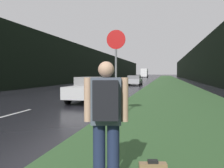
# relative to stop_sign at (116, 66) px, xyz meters

# --- Properties ---
(grass_verge) EXTENTS (6.00, 240.00, 0.02)m
(grass_verge) POSITION_rel_stop_sign_xyz_m (2.33, 32.64, -1.82)
(grass_verge) COLOR #33562D
(grass_verge) RESTS_ON ground_plane
(lane_stripe_b) EXTENTS (0.12, 3.00, 0.01)m
(lane_stripe_b) POSITION_rel_stop_sign_xyz_m (-4.19, 0.03, -1.83)
(lane_stripe_b) COLOR silver
(lane_stripe_b) RESTS_ON ground_plane
(lane_stripe_c) EXTENTS (0.12, 3.00, 0.01)m
(lane_stripe_c) POSITION_rel_stop_sign_xyz_m (-4.19, 7.03, -1.83)
(lane_stripe_c) COLOR silver
(lane_stripe_c) RESTS_ON ground_plane
(lane_stripe_d) EXTENTS (0.12, 3.00, 0.01)m
(lane_stripe_d) POSITION_rel_stop_sign_xyz_m (-4.19, 14.03, -1.83)
(lane_stripe_d) COLOR silver
(lane_stripe_d) RESTS_ON ground_plane
(lane_stripe_e) EXTENTS (0.12, 3.00, 0.01)m
(lane_stripe_e) POSITION_rel_stop_sign_xyz_m (-4.19, 21.03, -1.83)
(lane_stripe_e) COLOR silver
(lane_stripe_e) RESTS_ON ground_plane
(treeline_far_side) EXTENTS (2.00, 140.00, 6.57)m
(treeline_far_side) POSITION_rel_stop_sign_xyz_m (-13.70, 42.64, 1.45)
(treeline_far_side) COLOR black
(treeline_far_side) RESTS_ON ground_plane
(treeline_near_side) EXTENTS (2.00, 140.00, 6.85)m
(treeline_near_side) POSITION_rel_stop_sign_xyz_m (8.33, 42.64, 1.59)
(treeline_near_side) COLOR black
(treeline_near_side) RESTS_ON ground_plane
(stop_sign) EXTENTS (0.64, 0.07, 3.05)m
(stop_sign) POSITION_rel_stop_sign_xyz_m (0.00, 0.00, 0.00)
(stop_sign) COLOR slate
(stop_sign) RESTS_ON ground_plane
(hitchhiker_with_backpack) EXTENTS (0.60, 0.48, 1.76)m
(hitchhiker_with_backpack) POSITION_rel_stop_sign_xyz_m (0.83, -4.71, -0.82)
(hitchhiker_with_backpack) COLOR #1E2847
(hitchhiker_with_backpack) RESTS_ON ground_plane
(car_passing_near) EXTENTS (1.90, 4.32, 1.39)m
(car_passing_near) POSITION_rel_stop_sign_xyz_m (-2.43, 4.97, -1.12)
(car_passing_near) COLOR #BCBCBC
(car_passing_near) RESTS_ON ground_plane
(car_passing_far) EXTENTS (1.97, 4.31, 1.31)m
(car_passing_far) POSITION_rel_stop_sign_xyz_m (-2.43, 23.94, -1.17)
(car_passing_far) COLOR #9E9EA3
(car_passing_far) RESTS_ON ground_plane
(delivery_truck) EXTENTS (2.47, 6.88, 3.33)m
(delivery_truck) POSITION_rel_stop_sign_xyz_m (-5.94, 82.17, -0.08)
(delivery_truck) COLOR gray
(delivery_truck) RESTS_ON ground_plane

